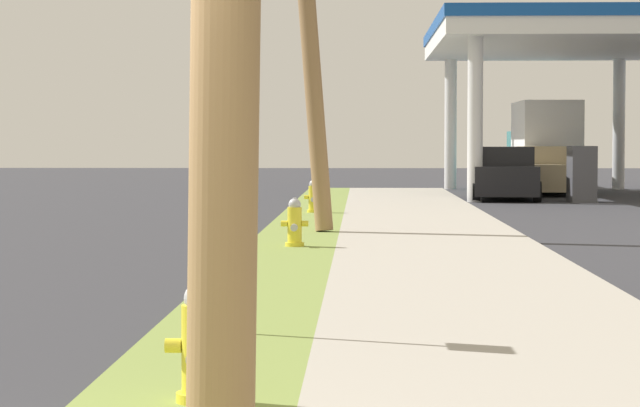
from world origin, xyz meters
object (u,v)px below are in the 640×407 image
street_sign_post (231,152)px  car_black_by_far_pump (505,175)px  fire_hydrant_second (295,225)px  fire_hydrant_third (313,198)px  car_tan_by_near_pump (545,173)px  fire_hydrant_nearest (199,350)px  truck_teal_on_apron (543,148)px  truck_white_at_forecourt (538,163)px

street_sign_post → car_black_by_far_pump: street_sign_post is taller
fire_hydrant_second → fire_hydrant_third: 9.55m
fire_hydrant_third → car_tan_by_near_pump: size_ratio=0.16×
car_black_by_far_pump → fire_hydrant_second: bearing=-105.6°
fire_hydrant_nearest → truck_teal_on_apron: 38.63m
truck_white_at_forecourt → fire_hydrant_second: bearing=-104.7°
fire_hydrant_nearest → truck_teal_on_apron: size_ratio=0.12×
fire_hydrant_nearest → truck_teal_on_apron: truck_teal_on_apron is taller
car_tan_by_near_pump → truck_teal_on_apron: (0.45, 3.57, 0.77)m
truck_white_at_forecourt → fire_hydrant_third: bearing=-111.6°
street_sign_post → car_black_by_far_pump: (5.36, 27.94, -0.91)m
fire_hydrant_nearest → car_tan_by_near_pump: bearing=78.6°
street_sign_post → car_tan_by_near_pump: 32.23m
car_tan_by_near_pump → fire_hydrant_nearest: bearing=-101.4°
car_black_by_far_pump → truck_teal_on_apron: (2.12, 7.07, 0.77)m
street_sign_post → truck_teal_on_apron: bearing=78.0°
fire_hydrant_nearest → truck_white_at_forecourt: size_ratio=0.14×
truck_teal_on_apron → fire_hydrant_third: bearing=-114.4°
fire_hydrant_second → truck_teal_on_apron: (7.41, 25.99, 1.04)m
street_sign_post → truck_white_at_forecourt: 38.81m
fire_hydrant_second → car_tan_by_near_pump: size_ratio=0.16×
car_black_by_far_pump → truck_teal_on_apron: bearing=73.3°
fire_hydrant_third → street_sign_post: bearing=-90.0°
street_sign_post → truck_teal_on_apron: 35.80m
fire_hydrant_second → car_tan_by_near_pump: (6.95, 22.41, 0.28)m
truck_teal_on_apron → fire_hydrant_second: bearing=-105.9°
car_tan_by_near_pump → truck_white_at_forecourt: bearing=84.1°
fire_hydrant_third → fire_hydrant_second: bearing=-89.6°
fire_hydrant_second → truck_white_at_forecourt: 29.99m
fire_hydrant_second → truck_teal_on_apron: truck_teal_on_apron is taller
car_black_by_far_pump → truck_white_at_forecourt: 10.36m
street_sign_post → truck_white_at_forecourt: (7.70, 38.03, -0.72)m
car_tan_by_near_pump → car_black_by_far_pump: 3.87m
fire_hydrant_second → truck_white_at_forecourt: (7.63, 29.00, 0.47)m
fire_hydrant_nearest → car_black_by_far_pump: car_black_by_far_pump is taller
street_sign_post → car_black_by_far_pump: bearing=79.1°
fire_hydrant_second → truck_white_at_forecourt: size_ratio=0.14×
fire_hydrant_nearest → fire_hydrant_third: 21.46m
fire_hydrant_third → truck_white_at_forecourt: size_ratio=0.14×
fire_hydrant_third → truck_teal_on_apron: size_ratio=0.12×
fire_hydrant_nearest → car_tan_by_near_pump: (6.93, 34.33, 0.28)m
fire_hydrant_nearest → car_black_by_far_pump: size_ratio=0.16×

